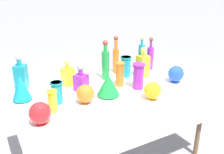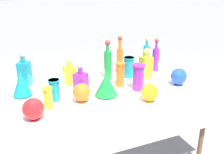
# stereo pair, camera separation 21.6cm
# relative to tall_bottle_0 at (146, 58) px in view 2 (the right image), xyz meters

# --- Properties ---
(display_table) EXTENTS (1.71, 0.95, 0.76)m
(display_table) POSITION_rel_tall_bottle_0_xyz_m (-0.47, -0.27, -0.21)
(display_table) COLOR white
(display_table) RESTS_ON ground
(tall_bottle_0) EXTENTS (0.06, 0.06, 0.36)m
(tall_bottle_0) POSITION_rel_tall_bottle_0_xyz_m (0.00, 0.00, 0.00)
(tall_bottle_0) COLOR teal
(tall_bottle_0) RESTS_ON display_table
(tall_bottle_1) EXTENTS (0.07, 0.07, 0.34)m
(tall_bottle_1) POSITION_rel_tall_bottle_0_xyz_m (0.11, -0.01, -0.02)
(tall_bottle_1) COLOR purple
(tall_bottle_1) RESTS_ON display_table
(tall_bottle_2) EXTENTS (0.07, 0.07, 0.38)m
(tall_bottle_2) POSITION_rel_tall_bottle_0_xyz_m (-0.43, -0.03, 0.01)
(tall_bottle_2) COLOR #198C38
(tall_bottle_2) RESTS_ON display_table
(tall_bottle_3) EXTENTS (0.06, 0.06, 0.38)m
(tall_bottle_3) POSITION_rel_tall_bottle_0_xyz_m (-0.26, 0.08, 0.01)
(tall_bottle_3) COLOR orange
(tall_bottle_3) RESTS_ON display_table
(square_decanter_0) EXTENTS (0.11, 0.11, 0.24)m
(square_decanter_0) POSITION_rel_tall_bottle_0_xyz_m (-0.79, 0.00, -0.06)
(square_decanter_0) COLOR yellow
(square_decanter_0) RESTS_ON display_table
(square_decanter_1) EXTENTS (0.13, 0.13, 0.31)m
(square_decanter_1) POSITION_rel_tall_bottle_0_xyz_m (-1.16, 0.12, -0.03)
(square_decanter_1) COLOR teal
(square_decanter_1) RESTS_ON display_table
(square_decanter_2) EXTENTS (0.13, 0.13, 0.25)m
(square_decanter_2) POSITION_rel_tall_bottle_0_xyz_m (-0.73, -0.16, -0.05)
(square_decanter_2) COLOR purple
(square_decanter_2) RESTS_ON display_table
(square_decanter_3) EXTENTS (0.11, 0.11, 0.30)m
(square_decanter_3) POSITION_rel_tall_bottle_0_xyz_m (-0.09, -0.15, -0.03)
(square_decanter_3) COLOR yellow
(square_decanter_3) RESTS_ON display_table
(slender_vase_0) EXTENTS (0.11, 0.11, 0.23)m
(slender_vase_0) POSITION_rel_tall_bottle_0_xyz_m (-0.28, -0.36, -0.03)
(slender_vase_0) COLOR purple
(slender_vase_0) RESTS_ON display_table
(slender_vase_1) EXTENTS (0.08, 0.08, 0.17)m
(slender_vase_1) POSITION_rel_tall_bottle_0_xyz_m (-1.05, -0.40, -0.06)
(slender_vase_1) COLOR yellow
(slender_vase_1) RESTS_ON display_table
(slender_vase_2) EXTENTS (0.10, 0.10, 0.17)m
(slender_vase_2) POSITION_rel_tall_bottle_0_xyz_m (-0.98, -0.28, -0.06)
(slender_vase_2) COLOR teal
(slender_vase_2) RESTS_ON display_table
(slender_vase_3) EXTENTS (0.11, 0.11, 0.20)m
(slender_vase_3) POSITION_rel_tall_bottle_0_xyz_m (-0.23, -0.07, -0.04)
(slender_vase_3) COLOR teal
(slender_vase_3) RESTS_ON display_table
(slender_vase_4) EXTENTS (0.09, 0.09, 0.22)m
(slender_vase_4) POSITION_rel_tall_bottle_0_xyz_m (-0.39, -0.23, -0.03)
(slender_vase_4) COLOR orange
(slender_vase_4) RESTS_ON display_table
(fluted_vase_0) EXTENTS (0.19, 0.19, 0.19)m
(fluted_vase_0) POSITION_rel_tall_bottle_0_xyz_m (-0.57, -0.36, -0.05)
(fluted_vase_0) COLOR #198C38
(fluted_vase_0) RESTS_ON display_table
(fluted_vase_1) EXTENTS (0.15, 0.15, 0.21)m
(fluted_vase_1) POSITION_rel_tall_bottle_0_xyz_m (-1.21, -0.10, -0.04)
(fluted_vase_1) COLOR teal
(fluted_vase_1) RESTS_ON display_table
(round_bowl_0) EXTENTS (0.15, 0.15, 0.15)m
(round_bowl_0) POSITION_rel_tall_bottle_0_xyz_m (0.10, -0.41, -0.07)
(round_bowl_0) COLOR blue
(round_bowl_0) RESTS_ON display_table
(round_bowl_1) EXTENTS (0.15, 0.15, 0.16)m
(round_bowl_1) POSITION_rel_tall_bottle_0_xyz_m (-1.17, -0.51, -0.07)
(round_bowl_1) COLOR red
(round_bowl_1) RESTS_ON display_table
(round_bowl_2) EXTENTS (0.14, 0.14, 0.15)m
(round_bowl_2) POSITION_rel_tall_bottle_0_xyz_m (-0.30, -0.58, -0.07)
(round_bowl_2) COLOR orange
(round_bowl_2) RESTS_ON display_table
(round_bowl_3) EXTENTS (0.14, 0.14, 0.15)m
(round_bowl_3) POSITION_rel_tall_bottle_0_xyz_m (-0.79, -0.39, -0.07)
(round_bowl_3) COLOR orange
(round_bowl_3) RESTS_ON display_table
(price_tag_left) EXTENTS (0.05, 0.02, 0.04)m
(price_tag_left) POSITION_rel_tall_bottle_0_xyz_m (-0.41, -0.66, -0.13)
(price_tag_left) COLOR white
(price_tag_left) RESTS_ON display_table
(cardboard_box_behind_left) EXTENTS (0.57, 0.40, 0.43)m
(cardboard_box_behind_left) POSITION_rel_tall_bottle_0_xyz_m (-0.82, 0.79, -0.74)
(cardboard_box_behind_left) COLOR tan
(cardboard_box_behind_left) RESTS_ON ground
(cardboard_box_behind_right) EXTENTS (0.45, 0.41, 0.42)m
(cardboard_box_behind_right) POSITION_rel_tall_bottle_0_xyz_m (-0.61, 0.89, -0.74)
(cardboard_box_behind_right) COLOR tan
(cardboard_box_behind_right) RESTS_ON ground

